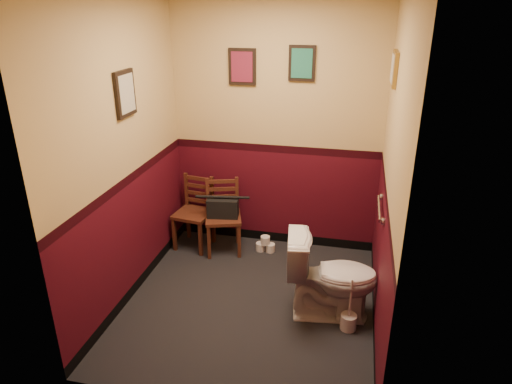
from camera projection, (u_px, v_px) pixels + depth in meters
The scene contains 16 objects.
floor at pixel (250, 302), 4.19m from camera, with size 2.20×2.40×0.00m, color black.
wall_back at pixel (276, 127), 4.75m from camera, with size 2.20×2.70×0.00m, color #430A15.
wall_front at pixel (200, 232), 2.59m from camera, with size 2.20×2.70×0.00m, color #430A15.
wall_left at pixel (124, 154), 3.89m from camera, with size 2.40×2.70×0.00m, color #430A15.
wall_right at pixel (391, 174), 3.45m from camera, with size 2.40×2.70×0.00m, color #430A15.
grab_bar at pixel (380, 208), 3.83m from camera, with size 0.05×0.56×0.06m.
framed_print_back_a at pixel (242, 67), 4.57m from camera, with size 0.28×0.04×0.36m.
framed_print_back_b at pixel (302, 63), 4.43m from camera, with size 0.26×0.04×0.34m.
framed_print_left at pixel (125, 94), 3.78m from camera, with size 0.04×0.30×0.38m.
framed_print_right at pixel (394, 69), 3.72m from camera, with size 0.04×0.34×0.28m.
toilet at pixel (332, 277), 3.89m from camera, with size 0.44×0.78×0.77m, color white.
toilet_brush at pixel (348, 321), 3.83m from camera, with size 0.14×0.14×0.49m.
chair_left at pixel (195, 212), 5.04m from camera, with size 0.42×0.42×0.80m.
chair_right at pixel (223, 216), 4.95m from camera, with size 0.47×0.47×0.80m.
handbag at pixel (223, 207), 4.86m from camera, with size 0.35×0.21×0.24m.
tp_stack at pixel (265, 245), 5.02m from camera, with size 0.21×0.11×0.18m.
Camera 1 is at (0.81, -3.37, 2.56)m, focal length 32.00 mm.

